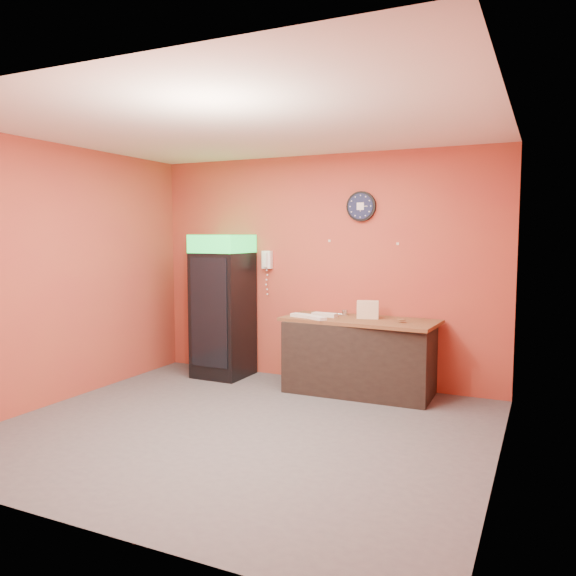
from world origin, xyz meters
The scene contains 15 objects.
floor centered at (0.00, 0.00, 0.00)m, with size 4.50×4.50×0.00m, color #47474C.
back_wall centered at (0.00, 2.00, 1.40)m, with size 4.50×0.02×2.80m, color #AD4A30.
left_wall centered at (-2.25, 0.00, 1.40)m, with size 0.02×4.00×2.80m, color #AD4A30.
right_wall centered at (2.25, 0.00, 1.40)m, with size 0.02×4.00×2.80m, color #AD4A30.
ceiling centered at (0.00, 0.00, 2.80)m, with size 4.50×4.00×0.02m, color white.
beverage_cooler centered at (-1.22, 1.61, 0.89)m, with size 0.65×0.66×1.83m.
prep_counter centered at (0.62, 1.63, 0.41)m, with size 1.65×0.73×0.83m, color black.
wall_clock centered at (0.51, 1.97, 2.16)m, with size 0.36×0.06×0.36m.
wall_phone centered at (-0.74, 1.95, 1.50)m, with size 0.12×0.11×0.23m.
butcher_paper centered at (0.62, 1.63, 0.85)m, with size 1.75×0.75×0.04m, color brown.
sub_roll_stack centered at (0.70, 1.67, 0.97)m, with size 0.26×0.14×0.21m.
wrapped_sandwich_left centered at (-0.03, 1.46, 0.89)m, with size 0.27×0.11×0.04m, color silver.
wrapped_sandwich_mid centered at (0.19, 1.37, 0.88)m, with size 0.25×0.10×0.04m, color silver.
wrapped_sandwich_right centered at (0.19, 1.62, 0.89)m, with size 0.30×0.12×0.04m, color silver.
kitchen_tool centered at (0.37, 1.81, 0.90)m, with size 0.07×0.07×0.07m, color silver.
Camera 1 is at (2.56, -4.48, 1.82)m, focal length 35.00 mm.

